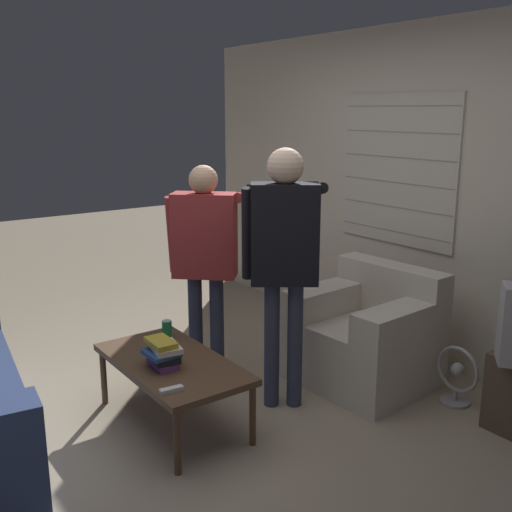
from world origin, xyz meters
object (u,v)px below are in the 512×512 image
person_right_standing (284,246)px  person_left_standing (205,247)px  book_stack (163,353)px  coffee_table (172,366)px  armchair_beige (367,336)px  soda_can (167,330)px  floor_fan (457,376)px  spare_remote (171,390)px

person_right_standing → person_left_standing: bearing=143.8°
book_stack → coffee_table: bearing=119.4°
armchair_beige → person_left_standing: bearing=49.1°
person_left_standing → book_stack: bearing=-98.3°
book_stack → soda_can: book_stack is taller
person_left_standing → floor_fan: size_ratio=3.87×
soda_can → spare_remote: size_ratio=0.94×
coffee_table → person_right_standing: bearing=73.7°
book_stack → spare_remote: size_ratio=1.92×
coffee_table → floor_fan: bearing=61.7°
coffee_table → spare_remote: bearing=-28.8°
person_left_standing → soda_can: size_ratio=12.31×
armchair_beige → coffee_table: size_ratio=0.87×
armchair_beige → soda_can: bearing=60.4°
armchair_beige → spare_remote: bearing=89.7°
person_right_standing → book_stack: size_ratio=6.58×
spare_remote → armchair_beige: bearing=100.4°
person_left_standing → spare_remote: person_left_standing is taller
coffee_table → person_left_standing: size_ratio=0.69×
soda_can → floor_fan: 1.95m
floor_fan → spare_remote: bearing=-105.6°
book_stack → spare_remote: 0.35m
book_stack → spare_remote: bearing=-20.5°
armchair_beige → coffee_table: bearing=75.4°
person_left_standing → person_right_standing: 0.66m
person_right_standing → floor_fan: 1.46m
armchair_beige → book_stack: size_ratio=3.64×
soda_can → spare_remote: (0.71, -0.35, -0.05)m
coffee_table → spare_remote: size_ratio=8.04×
person_left_standing → floor_fan: (1.30, 1.14, -0.79)m
soda_can → spare_remote: 0.80m
floor_fan → person_right_standing: bearing=-125.9°
coffee_table → floor_fan: (0.88, 1.64, -0.19)m
armchair_beige → spare_remote: size_ratio=6.98×
person_right_standing → soda_can: size_ratio=13.41×
floor_fan → coffee_table: bearing=-118.3°
armchair_beige → floor_fan: 0.66m
person_right_standing → floor_fan: person_right_standing is taller
person_left_standing → person_right_standing: (0.63, 0.20, 0.10)m
book_stack → floor_fan: book_stack is taller
soda_can → floor_fan: soda_can is taller
spare_remote → floor_fan: (0.51, 1.85, -0.24)m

